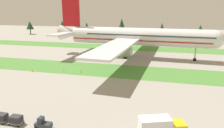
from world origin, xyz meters
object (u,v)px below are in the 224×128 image
object	(u,v)px
airliner	(134,36)
taxiway_marker_2	(81,71)
taxiway_marker_0	(111,76)
baggage_tug	(43,124)
cargo_dolly_lead	(16,119)
taxiway_marker_1	(32,71)
cargo_dolly_second	(1,117)
taxiway_marker_3	(64,70)
catering_truck	(161,128)

from	to	relation	value
airliner	taxiway_marker_2	xyz separation A→B (m)	(-12.23, -25.32, -7.99)
airliner	taxiway_marker_0	bearing A→B (deg)	-1.01
baggage_tug	taxiway_marker_2	bearing A→B (deg)	-168.04
baggage_tug	cargo_dolly_lead	xyz separation A→B (m)	(-5.02, 0.03, 0.10)
taxiway_marker_0	taxiway_marker_1	world-z (taller)	taxiway_marker_1
cargo_dolly_second	cargo_dolly_lead	bearing A→B (deg)	90.00
taxiway_marker_0	baggage_tug	bearing A→B (deg)	-97.93
taxiway_marker_0	taxiway_marker_1	distance (m)	24.82
baggage_tug	taxiway_marker_3	distance (m)	33.18
taxiway_marker_3	cargo_dolly_second	bearing A→B (deg)	-82.46
cargo_dolly_second	taxiway_marker_2	distance (m)	30.85
taxiway_marker_0	taxiway_marker_2	size ratio (longest dim) A/B	1.03
cargo_dolly_lead	taxiway_marker_0	xyz separation A→B (m)	(8.97, 28.28, -0.63)
airliner	taxiway_marker_0	xyz separation A→B (m)	(-1.95, -27.85, -7.98)
baggage_tug	catering_truck	size ratio (longest dim) A/B	0.36
baggage_tug	taxiway_marker_0	bearing A→B (deg)	172.44
cargo_dolly_second	taxiway_marker_0	xyz separation A→B (m)	(11.87, 28.26, -0.63)
taxiway_marker_2	airliner	bearing A→B (deg)	64.22
catering_truck	taxiway_marker_0	world-z (taller)	catering_truck
cargo_dolly_lead	taxiway_marker_3	size ratio (longest dim) A/B	4.60
cargo_dolly_lead	taxiway_marker_1	xyz separation A→B (m)	(-15.85, 27.76, -0.62)
cargo_dolly_lead	airliner	bearing A→B (deg)	169.36
taxiway_marker_1	taxiway_marker_3	bearing A→B (deg)	19.49
catering_truck	cargo_dolly_lead	bearing A→B (deg)	-107.14
airliner	cargo_dolly_second	distance (m)	58.26
baggage_tug	catering_truck	distance (m)	18.38
taxiway_marker_0	catering_truck	bearing A→B (deg)	-61.80
taxiway_marker_1	airliner	bearing A→B (deg)	46.67
cargo_dolly_second	taxiway_marker_1	world-z (taller)	cargo_dolly_second
cargo_dolly_lead	taxiway_marker_0	bearing A→B (deg)	162.77
taxiway_marker_0	taxiway_marker_1	bearing A→B (deg)	-178.79
taxiway_marker_1	taxiway_marker_3	distance (m)	9.40
cargo_dolly_second	taxiway_marker_1	xyz separation A→B (m)	(-12.95, 27.74, -0.62)
cargo_dolly_lead	taxiway_marker_0	size ratio (longest dim) A/B	3.81
airliner	taxiway_marker_1	xyz separation A→B (m)	(-26.77, -28.37, -7.97)
cargo_dolly_lead	taxiway_marker_2	bearing A→B (deg)	-177.21
taxiway_marker_1	taxiway_marker_2	size ratio (longest dim) A/B	1.06
cargo_dolly_lead	taxiway_marker_3	xyz separation A→B (m)	(-6.98, 30.90, -0.68)
cargo_dolly_lead	taxiway_marker_0	distance (m)	29.68
baggage_tug	taxiway_marker_0	world-z (taller)	baggage_tug
cargo_dolly_second	catering_truck	xyz separation A→B (m)	(26.20, 1.52, 1.03)
taxiway_marker_2	catering_truck	bearing A→B (deg)	-49.95
taxiway_marker_3	taxiway_marker_0	bearing A→B (deg)	-9.31
baggage_tug	airliner	bearing A→B (deg)	174.37
taxiway_marker_0	taxiway_marker_1	size ratio (longest dim) A/B	0.97
cargo_dolly_lead	taxiway_marker_1	distance (m)	31.97
cargo_dolly_lead	cargo_dolly_second	bearing A→B (deg)	-90.00
catering_truck	taxiway_marker_0	xyz separation A→B (m)	(-14.34, 26.74, -1.66)
taxiway_marker_1	taxiway_marker_0	bearing A→B (deg)	1.21
airliner	taxiway_marker_3	size ratio (longest dim) A/B	165.43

